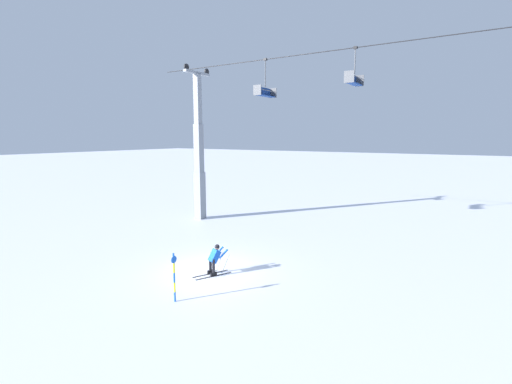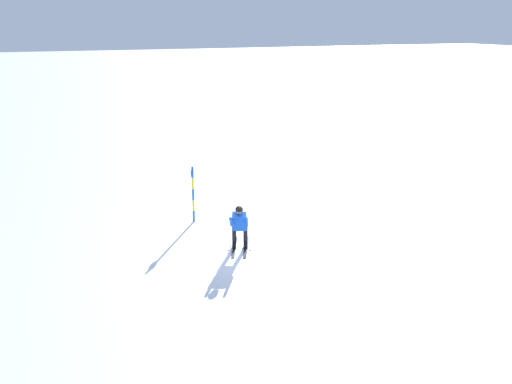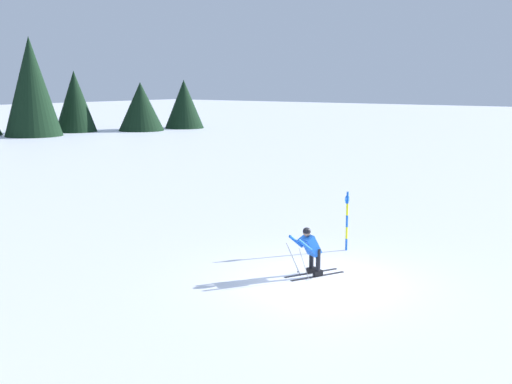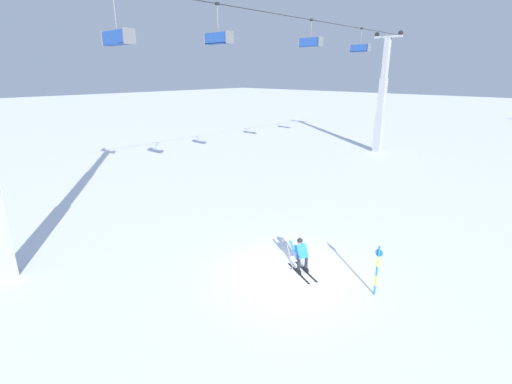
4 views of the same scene
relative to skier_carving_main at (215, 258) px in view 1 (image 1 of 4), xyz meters
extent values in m
plane|color=white|center=(-0.45, 0.22, -0.80)|extent=(260.00, 260.00, 0.00)
cube|color=black|center=(-0.22, -0.06, -0.80)|extent=(0.84, 1.64, 0.01)
cube|color=black|center=(-0.22, -0.06, -0.71)|extent=(0.22, 0.30, 0.16)
cylinder|color=black|center=(-0.22, -0.06, -0.31)|extent=(0.13, 0.13, 0.63)
cube|color=black|center=(0.09, -0.21, -0.80)|extent=(0.84, 1.64, 0.01)
cube|color=black|center=(0.09, -0.21, -0.71)|extent=(0.22, 0.30, 0.16)
cylinder|color=black|center=(0.09, -0.21, -0.31)|extent=(0.13, 0.13, 0.63)
cube|color=blue|center=(0.00, -0.01, 0.09)|extent=(0.60, 0.64, 0.64)
sphere|color=#997051|center=(0.06, 0.12, 0.47)|extent=(0.21, 0.21, 0.21)
sphere|color=black|center=(0.06, 0.12, 0.50)|extent=(0.23, 0.23, 0.23)
cylinder|color=blue|center=(-0.06, 0.41, 0.19)|extent=(0.28, 0.47, 0.42)
cylinder|color=gray|center=(-0.09, 0.45, -0.38)|extent=(0.11, 0.47, 1.08)
cylinder|color=black|center=(-0.21, 0.32, -0.75)|extent=(0.07, 0.07, 0.01)
cylinder|color=blue|center=(0.35, 0.21, 0.19)|extent=(0.28, 0.47, 0.42)
cylinder|color=gray|center=(0.41, 0.22, -0.38)|extent=(0.32, 0.38, 1.08)
cylinder|color=black|center=(0.38, 0.04, -0.75)|extent=(0.07, 0.07, 0.01)
cube|color=gray|center=(-8.26, 8.44, 1.00)|extent=(0.65, 0.65, 3.61)
cube|color=gray|center=(-8.26, 8.44, 4.61)|extent=(0.55, 0.55, 3.61)
cube|color=gray|center=(-8.26, 8.44, 8.22)|extent=(0.44, 0.44, 3.61)
cube|color=gray|center=(-8.26, 8.44, 10.11)|extent=(0.28, 2.56, 0.18)
cylinder|color=black|center=(-8.26, 9.54, 10.36)|extent=(0.10, 0.44, 0.44)
cylinder|color=black|center=(-8.26, 7.33, 10.36)|extent=(0.10, 0.44, 0.44)
cylinder|color=black|center=(8.30, 8.44, 10.42)|extent=(39.12, 0.05, 0.05)
cube|color=black|center=(-2.41, 8.44, 10.42)|extent=(0.20, 0.16, 0.14)
cylinder|color=#4C4F54|center=(-2.41, 8.44, 9.55)|extent=(0.07, 0.07, 1.73)
cube|color=navy|center=(-2.41, 8.44, 8.14)|extent=(0.45, 1.95, 0.06)
cube|color=navy|center=(-2.61, 8.44, 8.41)|extent=(0.06, 1.95, 0.55)
cylinder|color=#4C4F54|center=(-2.11, 8.44, 8.44)|extent=(0.04, 1.86, 0.04)
cube|color=#4C4F54|center=(-2.41, 9.41, 8.41)|extent=(0.57, 0.05, 0.63)
cube|color=#4C4F54|center=(-2.41, 7.46, 8.41)|extent=(0.57, 0.05, 0.63)
cube|color=black|center=(3.47, 8.44, 10.42)|extent=(0.20, 0.16, 0.14)
cylinder|color=#4C4F54|center=(3.47, 8.44, 9.71)|extent=(0.07, 0.07, 1.41)
cube|color=navy|center=(3.47, 8.44, 8.46)|extent=(0.45, 1.79, 0.06)
cube|color=navy|center=(3.27, 8.44, 8.73)|extent=(0.06, 1.79, 0.55)
cylinder|color=#4C4F54|center=(3.77, 8.44, 8.76)|extent=(0.04, 1.70, 0.04)
cube|color=#4C4F54|center=(3.47, 9.33, 8.73)|extent=(0.57, 0.05, 0.63)
cube|color=#4C4F54|center=(3.47, 7.54, 8.73)|extent=(0.57, 0.05, 0.63)
cylinder|color=blue|center=(0.45, -3.01, -0.61)|extent=(0.07, 0.07, 0.39)
cylinder|color=yellow|center=(0.45, -3.01, -0.22)|extent=(0.07, 0.07, 0.39)
cylinder|color=blue|center=(0.45, -3.01, 0.17)|extent=(0.07, 0.07, 0.39)
cylinder|color=yellow|center=(0.45, -3.01, 0.55)|extent=(0.07, 0.07, 0.39)
cylinder|color=blue|center=(0.45, -3.01, 0.94)|extent=(0.07, 0.07, 0.39)
cylinder|color=blue|center=(0.47, -3.01, 0.89)|extent=(0.02, 0.28, 0.28)
camera|label=1|loc=(10.21, -12.48, 5.51)|focal=25.49mm
camera|label=2|loc=(6.27, 15.27, 5.80)|focal=41.23mm
camera|label=3|loc=(-8.72, 14.50, 4.61)|focal=43.42mm
camera|label=4|loc=(-11.19, -7.78, 6.99)|focal=26.06mm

